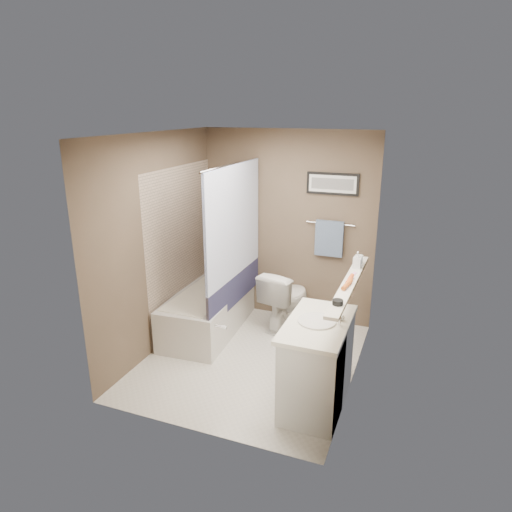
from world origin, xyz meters
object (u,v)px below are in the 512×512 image
at_px(bathtub, 209,311).
at_px(hair_brush_front, 347,285).
at_px(glass_jar, 359,260).
at_px(toilet, 286,298).
at_px(vanity, 317,366).
at_px(soap_bottle, 357,260).
at_px(candle_bowl_near, 338,302).
at_px(hair_brush_back, 350,279).

bearing_deg(bathtub, hair_brush_front, -26.41).
distance_m(hair_brush_front, glass_jar, 0.65).
xyz_separation_m(bathtub, glass_jar, (1.79, -0.11, 0.92)).
bearing_deg(toilet, hair_brush_front, 140.24).
bearing_deg(vanity, bathtub, 148.46).
height_order(toilet, soap_bottle, soap_bottle).
height_order(toilet, hair_brush_front, hair_brush_front).
height_order(candle_bowl_near, soap_bottle, soap_bottle).
relative_size(vanity, candle_bowl_near, 10.00).
bearing_deg(soap_bottle, candle_bowl_near, -90.00).
height_order(vanity, soap_bottle, soap_bottle).
bearing_deg(hair_brush_back, soap_bottle, 90.00).
xyz_separation_m(bathtub, hair_brush_front, (1.79, -0.76, 0.89)).
distance_m(glass_jar, soap_bottle, 0.12).
height_order(hair_brush_front, hair_brush_back, same).
distance_m(bathtub, hair_brush_front, 2.13).
xyz_separation_m(toilet, glass_jar, (0.93, -0.54, 0.79)).
relative_size(toilet, vanity, 0.84).
relative_size(vanity, hair_brush_back, 4.09).
bearing_deg(vanity, hair_brush_front, 50.83).
distance_m(vanity, hair_brush_front, 0.79).
xyz_separation_m(candle_bowl_near, hair_brush_back, (0.00, 0.55, 0.00)).
bearing_deg(bathtub, vanity, -35.02).
relative_size(hair_brush_back, soap_bottle, 1.30).
bearing_deg(glass_jar, bathtub, 176.62).
height_order(bathtub, glass_jar, glass_jar).
bearing_deg(candle_bowl_near, bathtub, 146.85).
xyz_separation_m(bathtub, candle_bowl_near, (1.79, -1.17, 0.89)).
xyz_separation_m(vanity, soap_bottle, (0.19, 0.77, 0.80)).
bearing_deg(soap_bottle, vanity, -103.57).
distance_m(bathtub, glass_jar, 2.01).
bearing_deg(soap_bottle, hair_brush_back, -90.00).
xyz_separation_m(glass_jar, soap_bottle, (0.00, -0.11, 0.03)).
xyz_separation_m(hair_brush_back, glass_jar, (0.00, 0.51, 0.03)).
xyz_separation_m(bathtub, soap_bottle, (1.79, -0.22, 0.95)).
distance_m(hair_brush_front, soap_bottle, 0.54).
height_order(bathtub, soap_bottle, soap_bottle).
bearing_deg(soap_bottle, toilet, 145.12).
bearing_deg(bathtub, hair_brush_back, -22.40).
distance_m(bathtub, toilet, 0.97).
distance_m(toilet, hair_brush_back, 1.59).
relative_size(toilet, candle_bowl_near, 8.44).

